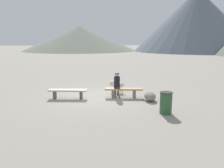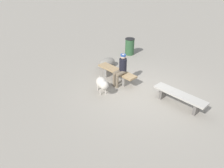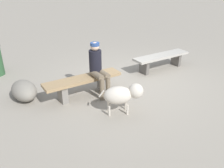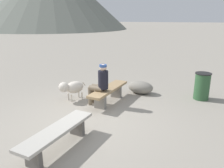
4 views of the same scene
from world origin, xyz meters
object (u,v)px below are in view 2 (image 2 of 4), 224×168
object	(u,v)px
bench_left	(180,97)
dog	(102,83)
bench_right	(117,73)
boulder	(107,63)
trash_bin	(130,47)
seated_person	(121,68)

from	to	relation	value
bench_left	dog	world-z (taller)	dog
bench_right	boulder	distance (m)	1.38
trash_bin	dog	bearing A→B (deg)	109.34
bench_left	dog	distance (m)	2.78
bench_right	dog	size ratio (longest dim) A/B	2.35
seated_person	dog	size ratio (longest dim) A/B	1.55
seated_person	dog	xyz separation A→B (m)	(0.14, 1.00, -0.29)
bench_right	seated_person	world-z (taller)	seated_person
bench_left	seated_person	world-z (taller)	seated_person
trash_bin	bench_left	bearing A→B (deg)	143.97
trash_bin	boulder	distance (m)	1.97
seated_person	boulder	bearing A→B (deg)	-25.60
bench_left	bench_right	xyz separation A→B (m)	(2.76, -0.14, -0.01)
bench_right	boulder	xyz separation A→B (m)	(1.13, -0.77, -0.12)
dog	boulder	size ratio (longest dim) A/B	0.94
bench_left	seated_person	distance (m)	2.47
bench_right	dog	world-z (taller)	dog
bench_left	dog	size ratio (longest dim) A/B	2.35
bench_left	boulder	bearing A→B (deg)	-4.17
seated_person	boulder	xyz separation A→B (m)	(1.46, -0.93, -0.50)
bench_right	dog	xyz separation A→B (m)	(-0.18, 1.15, 0.09)
bench_right	trash_bin	size ratio (longest dim) A/B	2.23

